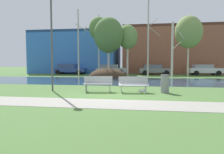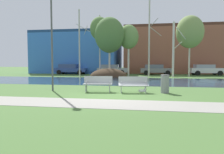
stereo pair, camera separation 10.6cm
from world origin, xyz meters
name	(u,v)px [view 1 (the left image)]	position (x,y,z in m)	size (l,w,h in m)	color
ground_plane	(128,80)	(0.00, 10.00, 0.00)	(120.00, 120.00, 0.00)	#476B33
paved_path_strip	(104,104)	(0.00, -2.36, 0.01)	(60.00, 1.94, 0.01)	gray
river_band	(127,81)	(0.00, 8.23, 0.00)	(80.00, 8.12, 0.01)	#284256
soil_mound	(108,77)	(-2.71, 13.78, 0.00)	(4.38, 3.53, 1.97)	#423021
bench_left	(98,83)	(-0.99, 0.95, 0.47)	(1.66, 0.77, 0.87)	#9EA0A3
bench_right	(133,84)	(0.97, 0.95, 0.47)	(1.66, 0.77, 0.87)	#9EA0A3
trash_bin	(165,83)	(2.66, 1.10, 0.51)	(0.47, 0.47, 0.98)	gray
seagull	(142,91)	(1.46, 0.82, 0.13)	(0.47, 0.17, 0.27)	white
streetlamp	(51,26)	(-3.70, 0.98, 3.72)	(0.32, 0.32, 5.62)	#4C4C51
birch_far_left	(79,42)	(-6.19, 13.76, 4.05)	(1.39, 2.34, 7.93)	#BCB7A8
birch_left	(99,29)	(-4.02, 15.01, 5.80)	(2.38, 2.38, 7.46)	beige
birch_center_left	(108,35)	(-2.63, 13.99, 4.86)	(3.45, 3.45, 6.94)	#BCB7A8
birch_center	(128,37)	(-0.49, 15.15, 4.74)	(2.42, 2.42, 6.22)	beige
birch_center_right	(148,38)	(1.98, 14.71, 4.51)	(1.52, 2.42, 8.90)	#BCB7A8
birch_right	(173,49)	(4.71, 14.33, 3.21)	(1.53, 2.32, 6.27)	beige
birch_far_right	(189,32)	(6.58, 15.20, 5.19)	(3.12, 3.12, 7.07)	#BCB7A8
parked_van_nearest_blue	(69,69)	(-9.19, 18.54, 0.76)	(4.62, 2.28, 1.45)	#2D4793
parked_sedan_second_silver	(111,69)	(-3.12, 18.80, 0.75)	(4.30, 2.19, 1.40)	#B2B5BC
parked_hatch_third_grey	(154,69)	(2.91, 18.88, 0.75)	(4.39, 2.24, 1.41)	slate
parked_wagon_fourth_white	(204,69)	(9.40, 18.79, 0.76)	(4.28, 2.21, 1.42)	silver
building_blue_store	(78,53)	(-9.66, 24.34, 3.32)	(13.41, 9.71, 6.64)	#3870C6
building_brick_low	(174,51)	(6.39, 25.89, 3.65)	(16.23, 9.96, 7.30)	brown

